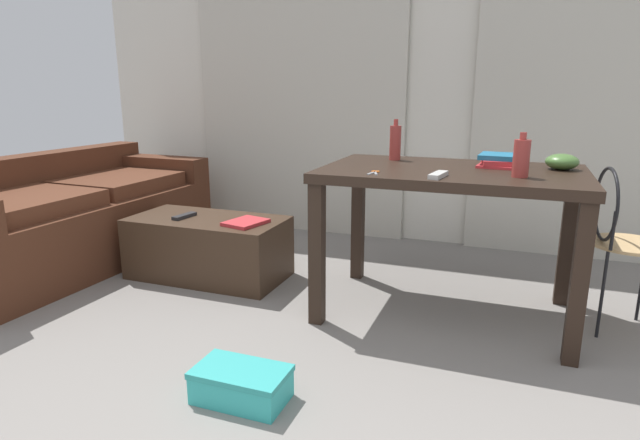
{
  "coord_description": "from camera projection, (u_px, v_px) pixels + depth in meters",
  "views": [
    {
      "loc": [
        0.58,
        -0.83,
        1.19
      ],
      "look_at": [
        -0.47,
        1.97,
        0.43
      ],
      "focal_mm": 29.55,
      "sensor_mm": 36.0,
      "label": 1
    }
  ],
  "objects": [
    {
      "name": "tv_remote_primary",
      "position": [
        184.0,
        216.0,
        3.33
      ],
      "size": [
        0.07,
        0.18,
        0.02
      ],
      "primitive_type": "cube",
      "rotation": [
        0.0,
        0.0,
        -0.15
      ],
      "color": "#232326",
      "rests_on": "coffee_table"
    },
    {
      "name": "craft_table",
      "position": [
        451.0,
        190.0,
        2.7
      ],
      "size": [
        1.3,
        0.82,
        0.79
      ],
      "color": "black",
      "rests_on": "ground"
    },
    {
      "name": "bottle_near",
      "position": [
        395.0,
        142.0,
        2.98
      ],
      "size": [
        0.06,
        0.06,
        0.23
      ],
      "color": "#99332D",
      "rests_on": "craft_table"
    },
    {
      "name": "wire_chair",
      "position": [
        618.0,
        230.0,
        2.56
      ],
      "size": [
        0.37,
        0.38,
        0.82
      ],
      "color": "tan",
      "rests_on": "ground"
    },
    {
      "name": "coffee_table",
      "position": [
        208.0,
        247.0,
        3.37
      ],
      "size": [
        0.98,
        0.5,
        0.39
      ],
      "color": "#382619",
      "rests_on": "ground"
    },
    {
      "name": "book_stack",
      "position": [
        500.0,
        160.0,
        2.75
      ],
      "size": [
        0.23,
        0.25,
        0.06
      ],
      "color": "red",
      "rests_on": "craft_table"
    },
    {
      "name": "shoebox",
      "position": [
        241.0,
        384.0,
        2.05
      ],
      "size": [
        0.37,
        0.22,
        0.13
      ],
      "color": "#33B2AD",
      "rests_on": "ground"
    },
    {
      "name": "wall_back",
      "position": [
        443.0,
        68.0,
        3.91
      ],
      "size": [
        5.93,
        0.1,
        2.65
      ],
      "primitive_type": "cube",
      "color": "silver",
      "rests_on": "ground"
    },
    {
      "name": "bottle_far",
      "position": [
        521.0,
        158.0,
        2.41
      ],
      "size": [
        0.07,
        0.07,
        0.21
      ],
      "color": "#99332D",
      "rests_on": "craft_table"
    },
    {
      "name": "ground_plane",
      "position": [
        362.0,
        358.0,
        2.38
      ],
      "size": [
        7.92,
        7.92,
        0.0
      ],
      "primitive_type": "plane",
      "color": "gray"
    },
    {
      "name": "scissors",
      "position": [
        375.0,
        172.0,
        2.55
      ],
      "size": [
        0.06,
        0.12,
        0.0
      ],
      "color": "#9EA0A5",
      "rests_on": "craft_table"
    },
    {
      "name": "couch",
      "position": [
        68.0,
        219.0,
        3.63
      ],
      "size": [
        0.98,
        2.02,
        0.73
      ],
      "color": "#4C2819",
      "rests_on": "ground"
    },
    {
      "name": "tv_remote_on_table",
      "position": [
        438.0,
        175.0,
        2.42
      ],
      "size": [
        0.07,
        0.17,
        0.02
      ],
      "primitive_type": "cube",
      "rotation": [
        0.0,
        0.0,
        -0.15
      ],
      "color": "#B7B7B2",
      "rests_on": "craft_table"
    },
    {
      "name": "magazine",
      "position": [
        246.0,
        222.0,
        3.17
      ],
      "size": [
        0.24,
        0.28,
        0.02
      ],
      "primitive_type": "cube",
      "rotation": [
        0.0,
        0.0,
        -0.23
      ],
      "color": "red",
      "rests_on": "coffee_table"
    },
    {
      "name": "curtains",
      "position": [
        440.0,
        92.0,
        3.88
      ],
      "size": [
        4.05,
        0.03,
        2.3
      ],
      "color": "beige",
      "rests_on": "ground"
    },
    {
      "name": "bowl",
      "position": [
        562.0,
        162.0,
        2.64
      ],
      "size": [
        0.16,
        0.16,
        0.08
      ],
      "primitive_type": "ellipsoid",
      "color": "#477033",
      "rests_on": "craft_table"
    }
  ]
}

